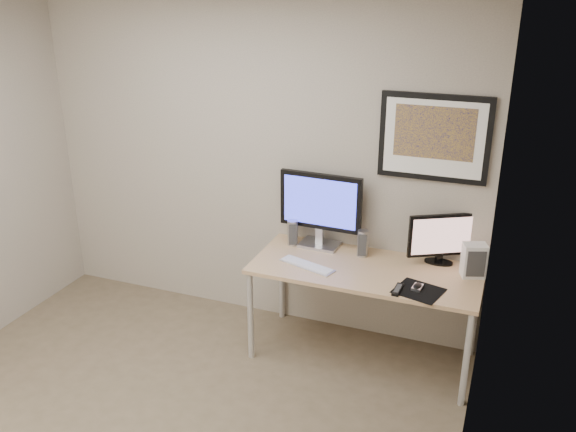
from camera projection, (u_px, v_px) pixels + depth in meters
name	position (u px, v px, depth m)	size (l,w,h in m)	color
room	(165.00, 163.00, 3.51)	(3.60, 3.60, 3.60)	white
desk	(365.00, 276.00, 4.32)	(1.60, 0.70, 0.73)	#A68850
framed_art	(434.00, 138.00, 4.14)	(0.75, 0.04, 0.60)	black
monitor_large	(320.00, 207.00, 4.52)	(0.63, 0.21, 0.57)	#AEAEB3
monitor_tv	(441.00, 238.00, 4.29)	(0.43, 0.26, 0.37)	black
speaker_left	(293.00, 233.00, 4.62)	(0.08, 0.08, 0.20)	#AEAEB3
speaker_right	(363.00, 243.00, 4.44)	(0.08, 0.08, 0.20)	#AEAEB3
keyboard	(307.00, 265.00, 4.31)	(0.42, 0.11, 0.01)	#B8B8BD
mousepad	(419.00, 291.00, 3.97)	(0.29, 0.26, 0.00)	black
mouse	(418.00, 286.00, 3.99)	(0.05, 0.10, 0.03)	black
remote	(398.00, 289.00, 3.97)	(0.05, 0.17, 0.02)	black
fan_unit	(474.00, 260.00, 4.13)	(0.15, 0.11, 0.24)	silver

